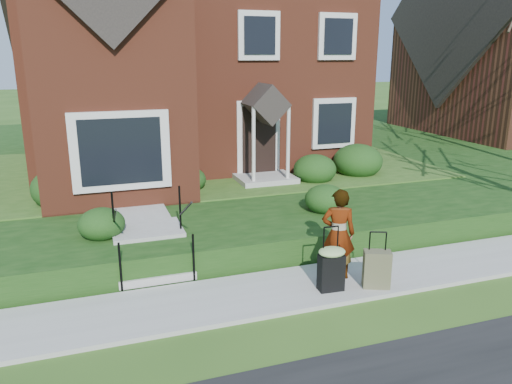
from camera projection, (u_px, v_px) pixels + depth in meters
name	position (u px, v px, depth m)	size (l,w,h in m)	color
ground	(305.00, 289.00, 9.05)	(120.00, 120.00, 0.00)	#2D5119
sidewalk	(305.00, 287.00, 9.04)	(60.00, 1.60, 0.08)	#9E9B93
terrace	(284.00, 152.00, 20.16)	(44.00, 20.00, 0.60)	#13350E
walkway	(134.00, 196.00, 12.66)	(1.20, 6.00, 0.06)	#9E9B93
main_house	(182.00, 18.00, 16.34)	(10.40, 10.20, 9.40)	brown
front_steps	(151.00, 245.00, 9.82)	(1.40, 2.02, 1.50)	#9E9B93
foundation_shrubs	(237.00, 174.00, 13.12)	(9.78, 4.24, 1.05)	#143811
woman	(338.00, 234.00, 9.15)	(0.62, 0.41, 1.70)	#999999
suitcase_black	(331.00, 266.00, 8.73)	(0.51, 0.43, 1.17)	black
suitcase_olive	(377.00, 269.00, 8.87)	(0.54, 0.43, 1.03)	brown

